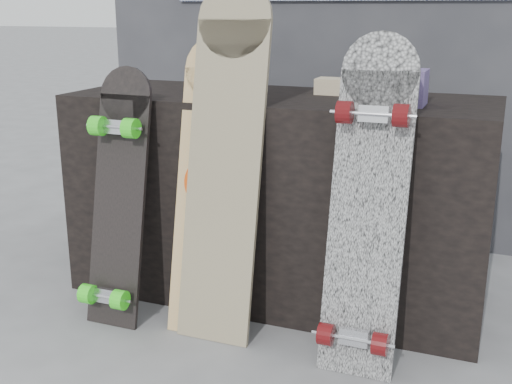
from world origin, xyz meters
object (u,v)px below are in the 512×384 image
at_px(longboard_celtic, 225,152).
at_px(skateboard_dark, 117,195).
at_px(longboard_cascadia, 368,202).
at_px(vendor_table, 279,197).
at_px(longboard_geisha, 209,178).

distance_m(longboard_celtic, skateboard_dark, 0.44).
distance_m(longboard_celtic, longboard_cascadia, 0.53).
relative_size(vendor_table, longboard_celtic, 1.31).
xyz_separation_m(longboard_geisha, longboard_celtic, (0.06, 0.00, 0.10)).
distance_m(vendor_table, longboard_cascadia, 0.62).
height_order(vendor_table, longboard_geisha, longboard_geisha).
height_order(longboard_geisha, longboard_cascadia, longboard_cascadia).
bearing_deg(skateboard_dark, longboard_celtic, 11.64).
relative_size(longboard_geisha, longboard_celtic, 0.85).
relative_size(vendor_table, longboard_cascadia, 1.51).
bearing_deg(skateboard_dark, longboard_geisha, 13.50).
distance_m(longboard_geisha, skateboard_dark, 0.34).
bearing_deg(longboard_geisha, skateboard_dark, -166.50).
xyz_separation_m(vendor_table, longboard_celtic, (-0.08, -0.34, 0.25)).
relative_size(vendor_table, longboard_geisha, 1.54).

